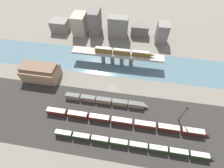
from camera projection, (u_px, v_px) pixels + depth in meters
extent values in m
plane|color=#666056|center=(112.00, 88.00, 102.71)|extent=(400.00, 400.00, 0.00)
cube|color=#282623|center=(105.00, 121.00, 87.98)|extent=(280.00, 42.00, 0.01)
cube|color=#47606B|center=(117.00, 63.00, 118.52)|extent=(320.00, 29.21, 0.01)
cube|color=gray|center=(117.00, 54.00, 111.66)|extent=(68.74, 7.47, 1.57)
cylinder|color=slate|center=(103.00, 57.00, 116.46)|extent=(3.04, 3.04, 7.97)
cylinder|color=slate|center=(112.00, 58.00, 115.75)|extent=(3.04, 3.04, 7.97)
cylinder|color=slate|center=(122.00, 59.00, 115.04)|extent=(3.04, 3.04, 7.97)
cylinder|color=slate|center=(131.00, 60.00, 114.33)|extent=(3.04, 3.04, 7.97)
cube|color=brown|center=(104.00, 50.00, 110.72)|extent=(12.53, 2.85, 3.38)
cube|color=#9E998E|center=(104.00, 48.00, 109.24)|extent=(12.03, 2.62, 0.40)
cube|color=brown|center=(122.00, 52.00, 109.40)|extent=(12.53, 2.85, 3.38)
cube|color=#9E998E|center=(122.00, 50.00, 107.92)|extent=(12.03, 2.62, 0.40)
cube|color=brown|center=(140.00, 54.00, 108.08)|extent=(12.53, 2.85, 3.38)
cube|color=#9E998E|center=(141.00, 52.00, 106.60)|extent=(12.03, 2.62, 0.40)
cone|color=brown|center=(152.00, 55.00, 107.39)|extent=(4.38, 2.57, 2.57)
cube|color=#23381E|center=(64.00, 133.00, 81.67)|extent=(9.33, 2.65, 3.17)
cube|color=#B7B2A3|center=(63.00, 132.00, 80.27)|extent=(8.96, 2.44, 0.40)
cube|color=#23381E|center=(82.00, 136.00, 80.69)|extent=(9.33, 2.65, 3.17)
cube|color=#B7B2A3|center=(81.00, 135.00, 79.29)|extent=(8.96, 2.44, 0.40)
cube|color=#23381E|center=(100.00, 139.00, 79.70)|extent=(9.33, 2.65, 3.17)
cube|color=#B7B2A3|center=(100.00, 138.00, 78.31)|extent=(8.96, 2.44, 0.40)
cube|color=#23381E|center=(119.00, 142.00, 78.72)|extent=(9.33, 2.65, 3.17)
cube|color=#B7B2A3|center=(119.00, 141.00, 77.32)|extent=(8.96, 2.44, 0.40)
cube|color=#23381E|center=(138.00, 145.00, 77.74)|extent=(9.33, 2.65, 3.17)
cube|color=#B7B2A3|center=(138.00, 144.00, 76.34)|extent=(8.96, 2.44, 0.40)
cube|color=#23381E|center=(158.00, 149.00, 76.76)|extent=(9.33, 2.65, 3.17)
cube|color=#B7B2A3|center=(159.00, 148.00, 75.36)|extent=(8.96, 2.44, 0.40)
cube|color=#23381E|center=(178.00, 152.00, 75.77)|extent=(9.33, 2.65, 3.17)
cube|color=#B7B2A3|center=(179.00, 151.00, 74.37)|extent=(8.96, 2.44, 0.40)
cube|color=#23381E|center=(199.00, 155.00, 74.79)|extent=(9.33, 2.65, 3.17)
cube|color=#B7B2A3|center=(200.00, 154.00, 73.39)|extent=(8.96, 2.44, 0.40)
cone|color=#23381E|center=(212.00, 158.00, 74.30)|extent=(3.27, 2.38, 2.38)
cube|color=#5B1E19|center=(57.00, 112.00, 89.74)|extent=(11.85, 3.17, 3.46)
cube|color=#B7B2A3|center=(56.00, 110.00, 88.23)|extent=(11.37, 2.92, 0.40)
cube|color=#5B1E19|center=(78.00, 115.00, 88.47)|extent=(11.85, 3.17, 3.46)
cube|color=#B7B2A3|center=(77.00, 113.00, 86.96)|extent=(11.37, 2.92, 0.40)
cube|color=#5B1E19|center=(99.00, 118.00, 87.20)|extent=(11.85, 3.17, 3.46)
cube|color=#B7B2A3|center=(99.00, 116.00, 85.69)|extent=(11.37, 2.92, 0.40)
cube|color=#5B1E19|center=(122.00, 121.00, 85.93)|extent=(11.85, 3.17, 3.46)
cube|color=#B7B2A3|center=(122.00, 120.00, 84.41)|extent=(11.37, 2.92, 0.40)
cube|color=#5B1E19|center=(144.00, 125.00, 84.66)|extent=(11.85, 3.17, 3.46)
cube|color=#B7B2A3|center=(145.00, 123.00, 83.14)|extent=(11.37, 2.92, 0.40)
cube|color=#5B1E19|center=(168.00, 128.00, 83.38)|extent=(11.85, 3.17, 3.46)
cube|color=#B7B2A3|center=(169.00, 127.00, 81.87)|extent=(11.37, 2.92, 0.40)
cube|color=#5B1E19|center=(192.00, 132.00, 82.11)|extent=(11.85, 3.17, 3.46)
cube|color=#B7B2A3|center=(194.00, 130.00, 80.60)|extent=(11.37, 2.92, 0.40)
cone|color=#5B1E19|center=(207.00, 134.00, 81.47)|extent=(4.15, 2.85, 2.85)
cube|color=gray|center=(73.00, 96.00, 96.64)|extent=(9.40, 3.14, 3.34)
cube|color=#4C4C4C|center=(72.00, 95.00, 95.18)|extent=(9.03, 2.89, 0.40)
cube|color=gray|center=(88.00, 98.00, 95.65)|extent=(9.40, 3.14, 3.34)
cube|color=#4C4C4C|center=(88.00, 97.00, 94.18)|extent=(9.03, 2.89, 0.40)
cube|color=gray|center=(104.00, 101.00, 94.65)|extent=(9.40, 3.14, 3.34)
cube|color=#4C4C4C|center=(104.00, 99.00, 93.19)|extent=(9.03, 2.89, 0.40)
cube|color=gray|center=(120.00, 103.00, 93.66)|extent=(9.40, 3.14, 3.34)
cube|color=#4C4C4C|center=(120.00, 101.00, 92.20)|extent=(9.03, 2.89, 0.40)
cube|color=gray|center=(136.00, 105.00, 92.67)|extent=(9.40, 3.14, 3.34)
cube|color=#4C4C4C|center=(137.00, 103.00, 91.21)|extent=(9.03, 2.89, 0.40)
cone|color=gray|center=(146.00, 107.00, 92.18)|extent=(3.29, 2.83, 2.83)
cube|color=#937056|center=(41.00, 73.00, 105.58)|extent=(24.67, 13.62, 9.17)
cube|color=brown|center=(38.00, 67.00, 101.20)|extent=(24.17, 9.53, 2.01)
cylinder|color=#4C4C51|center=(182.00, 115.00, 82.96)|extent=(0.73, 0.73, 13.65)
cube|color=black|center=(188.00, 108.00, 77.15)|extent=(1.00, 0.70, 1.20)
cube|color=slate|center=(60.00, 26.00, 142.94)|extent=(15.71, 12.21, 10.32)
cube|color=gray|center=(80.00, 24.00, 137.90)|extent=(11.81, 15.69, 17.58)
cube|color=#605B56|center=(95.00, 22.00, 135.89)|extent=(8.86, 15.73, 21.57)
cube|color=slate|center=(118.00, 27.00, 133.87)|extent=(17.41, 9.41, 18.50)
cube|color=#605B56|center=(140.00, 30.00, 138.70)|extent=(15.59, 10.24, 9.84)
cube|color=slate|center=(162.00, 33.00, 129.81)|extent=(9.55, 12.12, 16.73)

